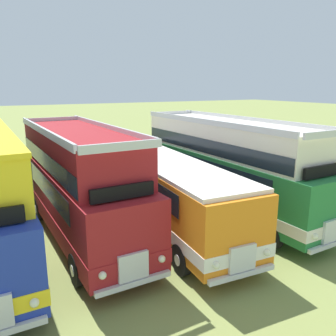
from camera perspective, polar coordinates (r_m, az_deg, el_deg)
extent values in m
plane|color=olive|center=(14.45, -20.56, -12.01)|extent=(200.00, 200.00, 0.00)
sphere|color=#EAEACC|center=(9.16, -21.07, -19.94)|extent=(0.22, 0.22, 0.22)
cylinder|color=black|center=(10.89, -20.80, -17.75)|extent=(0.30, 1.04, 1.04)
cylinder|color=silver|center=(10.91, -19.99, -17.63)|extent=(0.03, 0.36, 0.36)
cylinder|color=black|center=(17.35, -24.39, -6.21)|extent=(0.30, 1.04, 1.04)
cylinder|color=silver|center=(17.36, -23.90, -6.15)|extent=(0.03, 0.36, 0.36)
cube|color=maroon|center=(14.04, -14.04, -4.81)|extent=(2.84, 9.68, 2.30)
cube|color=maroon|center=(14.24, -13.91, -7.10)|extent=(2.88, 9.72, 0.44)
cube|color=#19232D|center=(14.24, -14.64, -2.06)|extent=(2.79, 7.28, 0.76)
cube|color=#19232D|center=(9.61, -6.16, -9.00)|extent=(2.20, 0.18, 0.90)
cube|color=silver|center=(10.06, -5.71, -15.80)|extent=(0.90, 0.15, 0.80)
cube|color=silver|center=(10.29, -5.57, -18.31)|extent=(2.30, 0.22, 0.16)
sphere|color=#EAEACC|center=(10.40, -1.02, -14.68)|extent=(0.22, 0.22, 0.22)
sphere|color=#EAEACC|center=(9.77, -10.70, -16.94)|extent=(0.22, 0.22, 0.22)
cube|color=maroon|center=(13.81, -14.78, 2.99)|extent=(2.71, 8.78, 1.50)
cube|color=silver|center=(9.42, -7.57, 3.53)|extent=(2.40, 0.19, 0.24)
cube|color=silver|center=(17.42, -18.40, 7.51)|extent=(2.40, 0.19, 0.24)
cube|color=silver|center=(14.05, -10.24, 6.70)|extent=(0.41, 8.70, 0.24)
cube|color=silver|center=(13.44, -19.94, 5.80)|extent=(0.41, 8.70, 0.24)
cube|color=#19232D|center=(13.87, -14.71, 1.78)|extent=(2.75, 8.68, 0.64)
cube|color=black|center=(9.78, -7.45, -3.95)|extent=(1.90, 0.19, 0.40)
cylinder|color=black|center=(12.08, -3.88, -13.57)|extent=(0.32, 1.05, 1.04)
cylinder|color=silver|center=(12.14, -3.23, -13.42)|extent=(0.03, 0.36, 0.36)
cylinder|color=black|center=(11.39, -14.73, -15.82)|extent=(0.32, 1.05, 1.04)
cylinder|color=silver|center=(11.36, -15.48, -15.96)|extent=(0.03, 0.36, 0.36)
cylinder|color=black|center=(17.45, -12.98, -5.20)|extent=(0.32, 1.05, 1.04)
cylinder|color=silver|center=(17.49, -12.51, -5.13)|extent=(0.03, 0.36, 0.36)
cylinder|color=black|center=(16.97, -20.45, -6.26)|extent=(0.32, 1.05, 1.04)
cylinder|color=silver|center=(16.95, -20.95, -6.33)|extent=(0.03, 0.36, 0.36)
cube|color=orange|center=(14.99, -0.83, -3.22)|extent=(3.14, 11.39, 2.30)
cube|color=white|center=(15.17, -0.82, -5.39)|extent=(3.18, 11.43, 0.44)
cube|color=#19232D|center=(15.18, -1.45, -0.66)|extent=(3.03, 8.99, 0.76)
cube|color=#19232D|center=(10.21, 12.09, -7.84)|extent=(2.20, 0.23, 0.90)
cube|color=silver|center=(10.65, 12.11, -14.31)|extent=(0.91, 0.17, 0.80)
cube|color=silver|center=(10.87, 12.07, -16.70)|extent=(2.30, 0.27, 0.16)
sphere|color=#EAEACC|center=(11.16, 15.95, -13.18)|extent=(0.22, 0.22, 0.22)
sphere|color=#EAEACC|center=(10.18, 7.92, -15.51)|extent=(0.22, 0.22, 0.22)
cube|color=white|center=(14.68, -0.84, 1.34)|extent=(3.08, 10.98, 0.14)
cylinder|color=black|center=(12.70, 11.71, -12.42)|extent=(0.34, 1.05, 1.04)
cylinder|color=silver|center=(12.79, 12.26, -12.27)|extent=(0.04, 0.36, 0.36)
cylinder|color=black|center=(11.60, 2.19, -14.77)|extent=(0.34, 1.05, 1.04)
cylinder|color=silver|center=(11.54, 1.50, -14.92)|extent=(0.04, 0.36, 0.36)
cylinder|color=black|center=(19.13, -2.33, -3.19)|extent=(0.34, 1.05, 1.04)
cylinder|color=silver|center=(19.19, -1.91, -3.13)|extent=(0.04, 0.36, 0.36)
cylinder|color=black|center=(18.42, -8.97, -4.01)|extent=(0.34, 1.05, 1.04)
cylinder|color=silver|center=(18.38, -9.42, -4.07)|extent=(0.04, 0.36, 0.36)
cube|color=#237538|center=(16.87, 9.59, -1.50)|extent=(2.92, 11.35, 2.30)
cube|color=silver|center=(17.04, 9.51, -3.45)|extent=(2.96, 11.40, 0.44)
cube|color=#19232D|center=(17.03, 8.82, 0.75)|extent=(2.86, 8.96, 0.76)
cube|color=#19232D|center=(13.10, 25.45, -4.09)|extent=(2.20, 0.18, 0.90)
cube|color=silver|center=(13.44, 25.30, -9.30)|extent=(0.90, 0.15, 0.80)
cube|color=silver|center=(13.62, 25.19, -11.28)|extent=(2.30, 0.23, 0.16)
sphere|color=#EAEACC|center=(12.75, 22.98, -10.30)|extent=(0.22, 0.22, 0.22)
cube|color=silver|center=(16.68, 9.30, 5.01)|extent=(2.79, 10.45, 1.50)
cube|color=silver|center=(12.92, 24.77, 5.09)|extent=(2.40, 0.19, 0.24)
cube|color=silver|center=(20.40, 0.94, 8.97)|extent=(2.40, 0.19, 0.24)
cube|color=silver|center=(17.37, 12.49, 7.86)|extent=(0.49, 10.36, 0.24)
cube|color=silver|center=(15.85, 6.02, 7.59)|extent=(0.49, 10.36, 0.24)
cube|color=#19232D|center=(16.73, 9.26, 4.00)|extent=(2.82, 10.35, 0.64)
cube|color=black|center=(13.18, 24.04, -0.46)|extent=(1.90, 0.19, 0.40)
cylinder|color=black|center=(15.41, 22.51, -8.46)|extent=(0.32, 1.05, 1.04)
cylinder|color=silver|center=(15.52, 22.85, -8.33)|extent=(0.03, 0.36, 0.36)
cylinder|color=black|center=(13.75, 16.53, -10.64)|extent=(0.32, 1.05, 1.04)
cylinder|color=silver|center=(13.65, 16.09, -10.79)|extent=(0.03, 0.36, 0.36)
cylinder|color=black|center=(20.79, 5.18, -1.87)|extent=(0.32, 1.05, 1.04)
cylinder|color=silver|center=(20.87, 5.52, -1.81)|extent=(0.03, 0.36, 0.36)
cylinder|color=black|center=(19.59, -0.33, -2.77)|extent=(0.32, 1.05, 1.04)
cylinder|color=silver|center=(19.52, -0.71, -2.84)|extent=(0.03, 0.36, 0.36)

